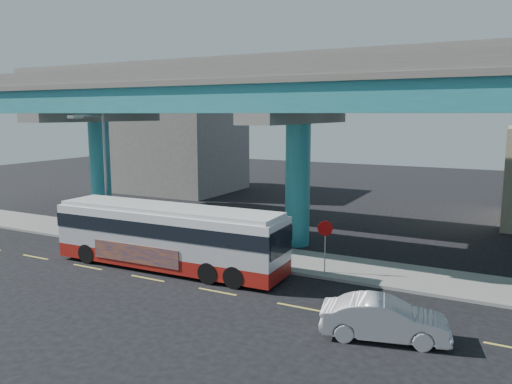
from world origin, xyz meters
The scene contains 10 objects.
ground centered at (0.00, 0.00, 0.00)m, with size 120.00×120.00×0.00m, color black.
sidewalk centered at (0.00, 5.50, 0.07)m, with size 70.00×4.00×0.15m, color gray.
lane_markings centered at (0.00, -0.30, 0.01)m, with size 58.00×0.12×0.01m.
viaduct centered at (0.00, 9.11, 9.14)m, with size 52.00×12.40×11.70m.
building_concrete centered at (-20.00, 24.00, 4.50)m, with size 12.00×10.00×9.00m, color gray.
transit_bus centered at (-4.10, 1.56, 1.80)m, with size 12.83×3.05×3.27m.
sedan centered at (7.80, -1.62, 0.74)m, with size 4.71×2.54×1.47m, color #B9BABF.
parked_car centered at (-13.53, 5.55, 0.78)m, with size 3.73×1.57×1.26m, color #2E2E33.
street_lamp centered at (-10.62, 3.43, 5.28)m, with size 0.50×2.57×7.91m.
stop_sign centered at (3.50, 4.18, 2.05)m, with size 0.74×0.35×2.63m.
Camera 1 is at (11.46, -18.66, 7.96)m, focal length 35.00 mm.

